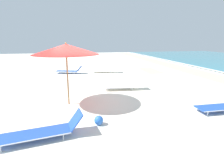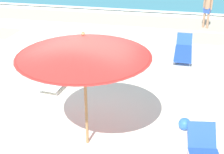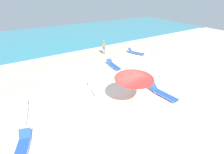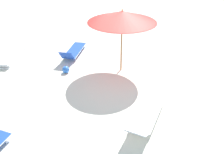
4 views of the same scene
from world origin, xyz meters
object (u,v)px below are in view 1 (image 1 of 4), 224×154
(beach_umbrella, at_px, (66,49))
(sun_lounger_near_water_left, at_px, (69,71))
(sun_lounger_under_umbrella, at_px, (123,86))
(sun_lounger_mid_beach_solo, at_px, (43,131))
(sun_lounger_beside_umbrella, at_px, (105,70))
(beach_ball, at_px, (99,120))

(beach_umbrella, distance_m, sun_lounger_near_water_left, 7.31)
(sun_lounger_under_umbrella, distance_m, sun_lounger_mid_beach_solo, 5.34)
(beach_umbrella, distance_m, sun_lounger_beside_umbrella, 7.59)
(sun_lounger_under_umbrella, height_order, sun_lounger_mid_beach_solo, sun_lounger_mid_beach_solo)
(sun_lounger_beside_umbrella, relative_size, sun_lounger_mid_beach_solo, 0.95)
(beach_umbrella, relative_size, beach_ball, 8.94)
(sun_lounger_under_umbrella, bearing_deg, sun_lounger_near_water_left, -145.80)
(sun_lounger_mid_beach_solo, bearing_deg, sun_lounger_under_umbrella, 131.42)
(beach_umbrella, xyz_separation_m, sun_lounger_beside_umbrella, (-6.81, 2.67, -2.03))
(beach_umbrella, relative_size, sun_lounger_beside_umbrella, 1.21)
(sun_lounger_near_water_left, distance_m, sun_lounger_mid_beach_solo, 9.56)
(sun_lounger_under_umbrella, height_order, beach_ball, sun_lounger_under_umbrella)
(sun_lounger_beside_umbrella, relative_size, sun_lounger_near_water_left, 0.99)
(beach_umbrella, distance_m, beach_ball, 3.09)
(beach_umbrella, distance_m, sun_lounger_mid_beach_solo, 3.29)
(sun_lounger_under_umbrella, bearing_deg, sun_lounger_mid_beach_solo, -33.63)
(sun_lounger_beside_umbrella, xyz_separation_m, beach_ball, (8.86, -1.70, -0.07))
(sun_lounger_near_water_left, bearing_deg, beach_ball, 24.72)
(beach_umbrella, xyz_separation_m, sun_lounger_near_water_left, (-7.02, -0.20, -2.02))
(beach_umbrella, height_order, sun_lounger_beside_umbrella, beach_umbrella)
(beach_umbrella, height_order, sun_lounger_mid_beach_solo, beach_umbrella)
(sun_lounger_beside_umbrella, height_order, sun_lounger_near_water_left, sun_lounger_near_water_left)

